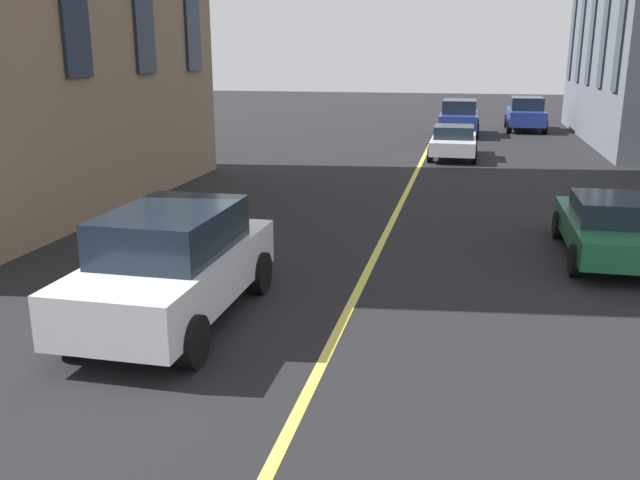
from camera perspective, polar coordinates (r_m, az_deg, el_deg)
name	(u,v)px	position (r m, az deg, el deg)	size (l,w,h in m)	color
lane_centre_line	(394,218)	(17.99, 6.29, 1.87)	(80.00, 0.16, 0.01)	#D8C64C
car_white_parked_a	(454,141)	(28.89, 11.30, 8.24)	(4.40, 1.95, 1.37)	silver
car_white_trailing	(174,264)	(11.06, -12.32, -1.98)	(4.70, 2.14, 1.88)	silver
car_blue_oncoming	(459,117)	(37.21, 11.74, 10.21)	(4.70, 2.14, 1.88)	navy
car_blue_parked_b	(526,113)	(40.52, 17.11, 10.26)	(4.70, 2.14, 1.88)	navy
car_green_far	(611,227)	(15.46, 23.55, 1.04)	(4.40, 1.95, 1.37)	#1E6038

